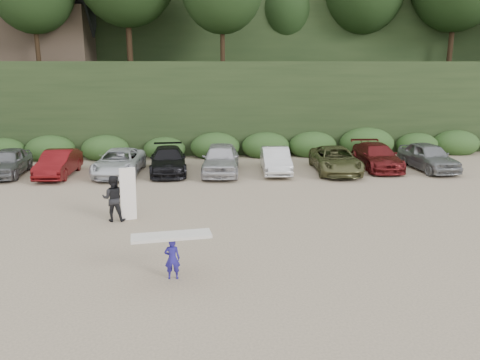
{
  "coord_description": "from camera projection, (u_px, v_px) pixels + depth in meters",
  "views": [
    {
      "loc": [
        0.44,
        -15.17,
        5.83
      ],
      "look_at": [
        1.93,
        3.0,
        1.3
      ],
      "focal_mm": 35.0,
      "sensor_mm": 36.0,
      "label": 1
    }
  ],
  "objects": [
    {
      "name": "ground",
      "position": [
        191.0,
        239.0,
        16.04
      ],
      "size": [
        120.0,
        120.0,
        0.0
      ],
      "primitive_type": "plane",
      "color": "tan",
      "rests_on": "ground"
    },
    {
      "name": "hillside_backdrop",
      "position": [
        193.0,
        10.0,
        48.07
      ],
      "size": [
        90.0,
        41.5,
        28.0
      ],
      "color": "black",
      "rests_on": "ground"
    },
    {
      "name": "parked_cars",
      "position": [
        105.0,
        162.0,
        25.1
      ],
      "size": [
        36.82,
        5.86,
        1.64
      ],
      "color": "#A5A6AA",
      "rests_on": "ground"
    },
    {
      "name": "child_surfer",
      "position": [
        172.0,
        249.0,
        12.86
      ],
      "size": [
        2.24,
        0.9,
        1.31
      ],
      "color": "navy",
      "rests_on": "ground"
    },
    {
      "name": "adult_surfer",
      "position": [
        115.0,
        198.0,
        17.7
      ],
      "size": [
        1.33,
        0.72,
        2.09
      ],
      "color": "black",
      "rests_on": "ground"
    }
  ]
}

